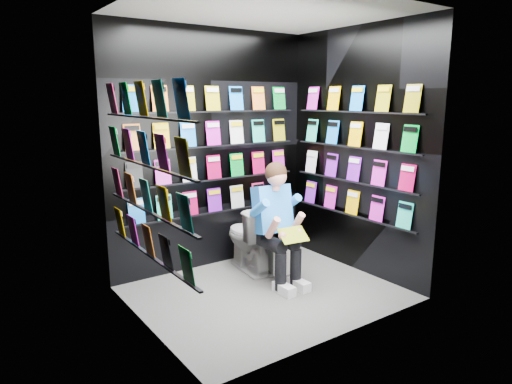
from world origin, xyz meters
TOP-DOWN VIEW (x-y plane):
  - floor at (0.00, 0.00)m, footprint 2.40×2.40m
  - ceiling at (0.00, 0.00)m, footprint 2.40×2.40m
  - wall_back at (0.00, 1.00)m, footprint 2.40×0.04m
  - wall_front at (0.00, -1.00)m, footprint 2.40×0.04m
  - wall_left at (-1.20, 0.00)m, footprint 0.04×2.00m
  - wall_right at (1.20, 0.00)m, footprint 0.04×2.00m
  - comics_back at (0.00, 0.97)m, footprint 2.10×0.06m
  - comics_left at (-1.17, 0.00)m, footprint 0.06×1.70m
  - comics_right at (1.17, 0.00)m, footprint 0.06×1.70m
  - toilet at (0.23, 0.60)m, footprint 0.51×0.80m
  - longbox at (0.48, 0.44)m, footprint 0.34×0.44m
  - longbox_lid at (0.48, 0.44)m, footprint 0.36×0.47m
  - reader at (0.23, 0.22)m, footprint 0.58×0.78m
  - held_comic at (0.23, -0.13)m, footprint 0.30×0.20m

SIDE VIEW (x-z plane):
  - floor at x=0.00m, z-range 0.00..0.00m
  - longbox at x=0.48m, z-range 0.00..0.29m
  - longbox_lid at x=0.48m, z-range 0.29..0.32m
  - toilet at x=0.23m, z-range 0.00..0.73m
  - held_comic at x=0.23m, z-range 0.52..0.64m
  - reader at x=0.23m, z-range 0.09..1.41m
  - wall_back at x=0.00m, z-range 0.00..2.60m
  - wall_front at x=0.00m, z-range 0.00..2.60m
  - wall_left at x=-1.20m, z-range 0.00..2.60m
  - wall_right at x=1.20m, z-range 0.00..2.60m
  - comics_back at x=0.00m, z-range 0.62..1.99m
  - comics_left at x=-1.17m, z-range 0.62..1.99m
  - comics_right at x=1.17m, z-range 0.62..1.99m
  - ceiling at x=0.00m, z-range 2.60..2.60m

